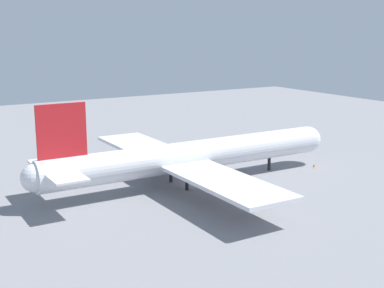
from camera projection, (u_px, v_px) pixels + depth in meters
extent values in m
plane|color=gray|center=(192.00, 183.00, 107.31)|extent=(275.47, 275.47, 0.00)
cylinder|color=silver|center=(192.00, 156.00, 106.04)|extent=(63.38, 6.00, 6.00)
sphere|color=silver|center=(308.00, 139.00, 122.04)|extent=(5.88, 5.88, 5.88)
sphere|color=silver|center=(35.00, 178.00, 90.05)|extent=(5.10, 5.10, 5.10)
cube|color=red|center=(62.00, 131.00, 90.94)|extent=(8.87, 0.50, 9.60)
cube|color=silver|center=(65.00, 176.00, 87.76)|extent=(5.70, 9.00, 0.36)
cube|color=silver|center=(49.00, 164.00, 95.79)|extent=(5.70, 9.00, 0.36)
cube|color=silver|center=(224.00, 181.00, 91.13)|extent=(10.77, 28.71, 0.70)
cube|color=silver|center=(143.00, 147.00, 118.15)|extent=(10.77, 28.71, 0.70)
cylinder|color=gray|center=(215.00, 183.00, 95.58)|extent=(4.80, 2.52, 2.52)
cylinder|color=gray|center=(251.00, 199.00, 86.69)|extent=(4.80, 2.52, 2.52)
cylinder|color=gray|center=(156.00, 157.00, 115.40)|extent=(4.80, 2.52, 2.52)
cylinder|color=gray|center=(136.00, 148.00, 124.28)|extent=(4.80, 2.52, 2.52)
cylinder|color=black|center=(269.00, 164.00, 117.23)|extent=(0.70, 0.70, 2.90)
cylinder|color=black|center=(187.00, 183.00, 102.64)|extent=(0.70, 0.70, 2.90)
cylinder|color=black|center=(171.00, 175.00, 108.16)|extent=(0.70, 0.70, 2.90)
cube|color=white|center=(137.00, 140.00, 143.39)|extent=(1.82, 1.99, 1.57)
cube|color=white|center=(142.00, 140.00, 144.74)|extent=(2.68, 2.19, 1.08)
cylinder|color=black|center=(135.00, 142.00, 144.21)|extent=(1.06, 0.50, 1.02)
cylinder|color=black|center=(139.00, 143.00, 142.89)|extent=(1.06, 0.50, 1.02)
cylinder|color=black|center=(142.00, 141.00, 145.83)|extent=(1.06, 0.50, 1.02)
cylinder|color=black|center=(146.00, 142.00, 144.50)|extent=(1.06, 0.50, 1.02)
cone|color=orange|center=(314.00, 165.00, 120.19)|extent=(0.52, 0.52, 0.74)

